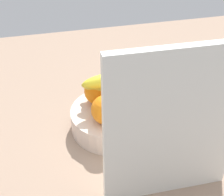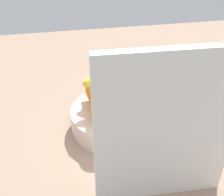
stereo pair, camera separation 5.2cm
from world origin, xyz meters
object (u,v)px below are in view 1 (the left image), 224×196
at_px(jar_lid, 177,89).
at_px(thermos_tumbler, 204,110).
at_px(orange_front_left, 106,110).
at_px(banana_bunch, 113,89).
at_px(fruit_bowl, 112,119).
at_px(cutting_board, 173,129).
at_px(orange_front_right, 124,94).
at_px(orange_center, 98,91).

bearing_deg(jar_lid, thermos_tumbler, 81.69).
xyz_separation_m(thermos_tumbler, jar_lid, (-0.03, -0.22, -0.08)).
bearing_deg(thermos_tumbler, orange_front_left, -9.74).
bearing_deg(orange_front_left, banana_bunch, -119.30).
bearing_deg(fruit_bowl, cutting_board, 105.38).
xyz_separation_m(fruit_bowl, orange_front_right, (-0.04, -0.01, 0.07)).
bearing_deg(fruit_bowl, thermos_tumbler, 159.02).
height_order(banana_bunch, cutting_board, cutting_board).
bearing_deg(banana_bunch, cutting_board, 102.24).
bearing_deg(cutting_board, orange_front_right, -81.87).
xyz_separation_m(orange_front_right, jar_lid, (-0.22, -0.12, -0.09)).
bearing_deg(cutting_board, jar_lid, -116.31).
bearing_deg(banana_bunch, jar_lid, -156.48).
bearing_deg(jar_lid, orange_front_left, 31.21).
distance_m(fruit_bowl, orange_front_left, 0.09).
bearing_deg(jar_lid, orange_front_right, 28.19).
distance_m(orange_front_right, banana_bunch, 0.03).
height_order(orange_front_right, orange_center, same).
height_order(thermos_tumbler, jar_lid, thermos_tumbler).
height_order(banana_bunch, jar_lid, banana_bunch).
bearing_deg(banana_bunch, fruit_bowl, 66.23).
xyz_separation_m(orange_front_left, orange_front_right, (-0.06, -0.05, 0.00)).
relative_size(banana_bunch, thermos_tumbler, 1.05).
xyz_separation_m(fruit_bowl, orange_front_left, (0.03, 0.04, 0.07)).
xyz_separation_m(orange_front_right, cutting_board, (-0.03, 0.25, 0.08)).
distance_m(fruit_bowl, thermos_tumbler, 0.25).
height_order(orange_center, jar_lid, orange_center).
relative_size(orange_front_left, banana_bunch, 0.43).
bearing_deg(orange_center, banana_bunch, 148.68).
bearing_deg(jar_lid, orange_center, 16.49).
relative_size(orange_front_right, thermos_tumbler, 0.45).
relative_size(fruit_bowl, cutting_board, 0.64).
bearing_deg(orange_front_right, banana_bunch, -21.19).
relative_size(orange_center, jar_lid, 1.13).
xyz_separation_m(orange_front_left, jar_lid, (-0.28, -0.17, -0.09)).
xyz_separation_m(banana_bunch, thermos_tumbler, (-0.22, 0.11, -0.03)).
bearing_deg(orange_front_right, jar_lid, -151.81).
height_order(fruit_bowl, cutting_board, cutting_board).
bearing_deg(orange_front_right, fruit_bowl, 15.99).
distance_m(orange_center, jar_lid, 0.31).
bearing_deg(thermos_tumbler, orange_center, -27.16).
height_order(orange_front_right, cutting_board, cutting_board).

